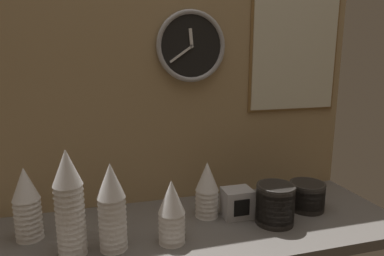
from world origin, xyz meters
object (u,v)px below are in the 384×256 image
object	(u,v)px
bowl_stack_far_right	(307,195)
napkin_dispenser	(237,203)
cup_stack_far_left	(27,204)
bowl_stack_right	(275,203)
cup_stack_center_right	(207,189)
wall_clock	(191,46)
cup_stack_center	(172,212)
cup_stack_left	(69,203)
menu_board	(295,48)
cup_stack_center_left	(112,207)

from	to	relation	value
bowl_stack_far_right	napkin_dispenser	distance (cm)	30.08
cup_stack_far_left	bowl_stack_right	xyz separation A→B (cm)	(86.54, -12.82, -4.94)
cup_stack_center_right	bowl_stack_right	distance (cm)	26.02
cup_stack_center_right	bowl_stack_far_right	xyz separation A→B (cm)	(41.16, -5.15, -5.07)
bowl_stack_right	wall_clock	xyz separation A→B (cm)	(-23.92, 30.64, 57.42)
napkin_dispenser	cup_stack_center	bearing A→B (deg)	-158.13
napkin_dispenser	cup_stack_far_left	bearing A→B (deg)	176.78
cup_stack_left	menu_board	bearing A→B (deg)	18.77
cup_stack_center_left	cup_stack_far_left	distance (cm)	30.97
bowl_stack_far_right	wall_clock	bearing A→B (deg)	151.09
cup_stack_center	cup_stack_center_right	bearing A→B (deg)	41.26
cup_stack_center_right	menu_board	bearing A→B (deg)	22.26
cup_stack_center	menu_board	bearing A→B (deg)	28.17
cup_stack_left	wall_clock	size ratio (longest dim) A/B	1.20
cup_stack_center_left	bowl_stack_right	world-z (taller)	cup_stack_center_left
bowl_stack_right	cup_stack_left	bearing A→B (deg)	-179.16
cup_stack_center_left	menu_board	world-z (taller)	menu_board
bowl_stack_right	cup_stack_far_left	bearing A→B (deg)	171.57
cup_stack_center_right	bowl_stack_right	bearing A→B (deg)	-28.62
cup_stack_center_left	menu_board	distance (cm)	102.64
cup_stack_center_left	bowl_stack_right	distance (cm)	59.49
bowl_stack_far_right	cup_stack_left	bearing A→B (deg)	-174.76
cup_stack_center	bowl_stack_far_right	size ratio (longest dim) A/B	1.53
napkin_dispenser	menu_board	bearing A→B (deg)	32.71
cup_stack_center_right	cup_stack_far_left	size ratio (longest dim) A/B	0.86
wall_clock	cup_stack_center_left	bearing A→B (deg)	-137.66
cup_stack_center_left	cup_stack_center_right	bearing A→B (deg)	20.72
wall_clock	napkin_dispenser	xyz separation A→B (cm)	(12.36, -22.04, -59.63)
cup_stack_left	bowl_stack_far_right	distance (cm)	91.31
cup_stack_far_left	napkin_dispenser	world-z (taller)	cup_stack_far_left
cup_stack_left	bowl_stack_right	xyz separation A→B (cm)	(71.74, 1.05, -9.38)
bowl_stack_right	menu_board	xyz separation A→B (cm)	(24.14, 31.53, 56.93)
cup_stack_center_left	cup_stack_far_left	size ratio (longest dim) A/B	1.14
cup_stack_center_left	napkin_dispenser	world-z (taller)	cup_stack_center_left
cup_stack_center_right	wall_clock	bearing A→B (deg)	93.89
cup_stack_center_right	bowl_stack_right	size ratio (longest dim) A/B	1.46
cup_stack_center_left	wall_clock	distance (cm)	69.53
cup_stack_center_right	menu_board	xyz separation A→B (cm)	(46.82, 19.16, 53.77)
cup_stack_far_left	menu_board	xyz separation A→B (cm)	(110.68, 18.71, 51.99)
cup_stack_center	bowl_stack_far_right	bearing A→B (deg)	9.72
cup_stack_center_right	bowl_stack_far_right	distance (cm)	41.79
menu_board	cup_stack_far_left	bearing A→B (deg)	-170.40
bowl_stack_right	menu_board	world-z (taller)	menu_board
cup_stack_center_right	bowl_stack_far_right	world-z (taller)	cup_stack_center_right
cup_stack_center	cup_stack_center_right	size ratio (longest dim) A/B	1.00
menu_board	cup_stack_center	bearing A→B (deg)	-151.83
cup_stack_left	cup_stack_center	bearing A→B (deg)	-3.13
menu_board	napkin_dispenser	world-z (taller)	menu_board
cup_stack_center_right	wall_clock	world-z (taller)	wall_clock
cup_stack_far_left	bowl_stack_far_right	bearing A→B (deg)	-3.05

